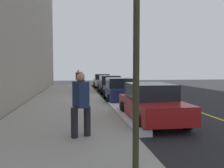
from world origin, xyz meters
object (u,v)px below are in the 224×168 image
at_px(traffic_light_pole, 137,7).
at_px(rolling_suitcase, 82,89).
at_px(pedestrian_navy_coat, 81,103).
at_px(pedestrian_black_coat, 82,81).
at_px(pedestrian_burgundy_coat, 78,79).
at_px(parked_car_black, 110,84).
at_px(parked_car_silver, 102,81).
at_px(parked_car_navy, 120,90).
at_px(parked_car_red, 151,103).

relative_size(traffic_light_pole, rolling_suitcase, 4.91).
relative_size(pedestrian_navy_coat, pedestrian_black_coat, 1.04).
height_order(pedestrian_burgundy_coat, rolling_suitcase, pedestrian_burgundy_coat).
distance_m(parked_car_black, rolling_suitcase, 2.80).
height_order(parked_car_silver, parked_car_navy, same).
bearing_deg(parked_car_red, pedestrian_black_coat, -166.91).
distance_m(parked_car_navy, pedestrian_navy_coat, 8.84).
height_order(parked_car_black, traffic_light_pole, traffic_light_pole).
height_order(pedestrian_black_coat, pedestrian_burgundy_coat, pedestrian_burgundy_coat).
bearing_deg(traffic_light_pole, parked_car_red, 159.17).
bearing_deg(pedestrian_burgundy_coat, parked_car_black, 39.66).
xyz_separation_m(parked_car_black, pedestrian_navy_coat, (13.92, -2.80, 0.36)).
bearing_deg(pedestrian_navy_coat, pedestrian_burgundy_coat, 179.67).
relative_size(pedestrian_navy_coat, traffic_light_pole, 0.40).
relative_size(pedestrian_black_coat, rolling_suitcase, 1.88).
bearing_deg(pedestrian_navy_coat, parked_car_navy, 162.28).
bearing_deg(pedestrian_burgundy_coat, parked_car_red, 10.29).
distance_m(parked_car_silver, pedestrian_black_coat, 7.89).
bearing_deg(rolling_suitcase, parked_car_navy, 29.14).
height_order(parked_car_silver, pedestrian_black_coat, pedestrian_black_coat).
bearing_deg(pedestrian_navy_coat, parked_car_black, 168.63).
xyz_separation_m(parked_car_silver, parked_car_black, (6.52, -0.02, 0.00)).
height_order(parked_car_navy, parked_car_red, same).
relative_size(pedestrian_burgundy_coat, rolling_suitcase, 1.99).
distance_m(pedestrian_black_coat, pedestrian_burgundy_coat, 4.22).
bearing_deg(parked_car_silver, pedestrian_navy_coat, -7.84).
bearing_deg(parked_car_red, traffic_light_pole, -20.83).
height_order(parked_car_black, rolling_suitcase, parked_car_black).
bearing_deg(pedestrian_burgundy_coat, rolling_suitcase, 3.09).
bearing_deg(pedestrian_black_coat, rolling_suitcase, 4.10).
height_order(parked_car_black, pedestrian_black_coat, pedestrian_black_coat).
height_order(pedestrian_navy_coat, pedestrian_burgundy_coat, pedestrian_burgundy_coat).
height_order(parked_car_black, pedestrian_burgundy_coat, pedestrian_burgundy_coat).
relative_size(parked_car_silver, pedestrian_navy_coat, 2.43).
relative_size(parked_car_red, traffic_light_pole, 0.97).
xyz_separation_m(parked_car_black, parked_car_red, (11.65, 0.01, -0.00)).
bearing_deg(parked_car_navy, pedestrian_black_coat, -152.52).
bearing_deg(parked_car_red, pedestrian_navy_coat, -50.99).
distance_m(traffic_light_pole, rolling_suitcase, 15.43).
relative_size(parked_car_black, pedestrian_burgundy_coat, 2.47).
xyz_separation_m(pedestrian_black_coat, rolling_suitcase, (0.35, 0.03, -0.64)).
bearing_deg(pedestrian_navy_coat, parked_car_silver, 172.16).
relative_size(parked_car_silver, parked_car_navy, 0.95).
bearing_deg(parked_car_navy, parked_car_red, 1.10).
bearing_deg(parked_car_black, parked_car_red, 0.03).
bearing_deg(parked_car_navy, pedestrian_navy_coat, -17.72).
xyz_separation_m(parked_car_silver, pedestrian_burgundy_coat, (3.27, -2.72, 0.38)).
distance_m(pedestrian_burgundy_coat, traffic_light_pole, 19.86).
bearing_deg(parked_car_silver, traffic_light_pole, -4.58).
xyz_separation_m(parked_car_silver, pedestrian_navy_coat, (20.45, -2.82, 0.37)).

